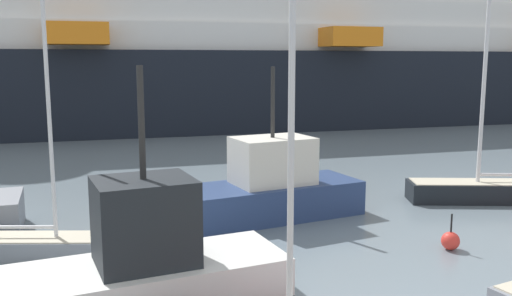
{
  "coord_description": "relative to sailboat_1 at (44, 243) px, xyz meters",
  "views": [
    {
      "loc": [
        -6.99,
        -8.93,
        6.14
      ],
      "look_at": [
        0.0,
        12.28,
        2.58
      ],
      "focal_mm": 38.71,
      "sensor_mm": 36.0,
      "label": 1
    }
  ],
  "objects": [
    {
      "name": "sailboat_1",
      "position": [
        0.0,
        0.0,
        0.0
      ],
      "size": [
        5.36,
        2.85,
        8.52
      ],
      "rotation": [
        0.0,
        0.0,
        -0.31
      ],
      "color": "gray",
      "rests_on": "ground_plane"
    },
    {
      "name": "cruise_ship",
      "position": [
        12.78,
        34.6,
        7.5
      ],
      "size": [
        127.0,
        23.29,
        24.66
      ],
      "rotation": [
        0.0,
        0.0,
        -0.04
      ],
      "color": "black",
      "rests_on": "ground_plane"
    },
    {
      "name": "fishing_boat_0",
      "position": [
        2.43,
        -4.28,
        0.61
      ],
      "size": [
        8.31,
        3.52,
        6.02
      ],
      "rotation": [
        0.0,
        0.0,
        0.11
      ],
      "color": "white",
      "rests_on": "ground_plane"
    },
    {
      "name": "sailboat_4",
      "position": [
        18.27,
        1.18,
        0.18
      ],
      "size": [
        7.17,
        3.86,
        11.31
      ],
      "rotation": [
        0.0,
        0.0,
        2.8
      ],
      "color": "black",
      "rests_on": "ground_plane"
    },
    {
      "name": "channel_buoy_2",
      "position": [
        12.62,
        -3.54,
        -0.13
      ],
      "size": [
        0.6,
        0.6,
        1.21
      ],
      "color": "red",
      "rests_on": "ground_plane"
    },
    {
      "name": "fishing_boat_2",
      "position": [
        8.12,
        1.9,
        0.69
      ],
      "size": [
        8.1,
        3.77,
        5.91
      ],
      "rotation": [
        0.0,
        0.0,
        0.14
      ],
      "color": "navy",
      "rests_on": "ground_plane"
    }
  ]
}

